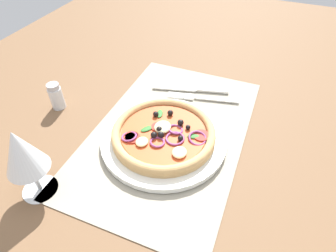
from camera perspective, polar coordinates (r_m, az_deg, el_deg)
name	(u,v)px	position (r cm, az deg, el deg)	size (l,w,h in cm)	color
ground_plane	(170,135)	(64.66, 0.35, -1.91)	(190.00, 140.00, 2.40)	brown
placemat	(170,131)	(63.68, 0.35, -1.02)	(51.35, 32.20, 0.40)	gray
plate	(166,139)	(60.67, -0.46, -2.71)	(26.78, 26.78, 1.26)	silver
pizza	(166,134)	(59.41, -0.48, -1.57)	(21.93, 21.93, 2.69)	tan
fork	(199,98)	(72.70, 6.19, 5.65)	(5.24, 17.92, 0.44)	silver
knife	(189,89)	(75.60, 4.34, 7.47)	(6.63, 19.77, 0.62)	silver
wine_glass	(22,153)	(51.63, -27.33, -4.93)	(7.20, 7.20, 14.90)	silver
pepper_shaker	(56,96)	(73.52, -21.56, 5.57)	(3.20, 3.20, 6.70)	silver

